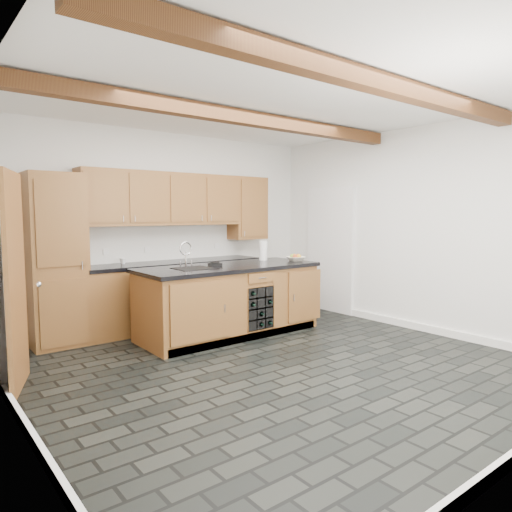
{
  "coord_description": "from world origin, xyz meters",
  "views": [
    {
      "loc": [
        -3.14,
        -3.65,
        1.62
      ],
      "look_at": [
        0.36,
        0.8,
        1.09
      ],
      "focal_mm": 32.0,
      "sensor_mm": 36.0,
      "label": 1
    }
  ],
  "objects_px": {
    "kitchen_scale": "(215,264)",
    "paper_towel": "(263,251)",
    "island": "(230,300)",
    "fruit_bowl": "(296,259)"
  },
  "relations": [
    {
      "from": "kitchen_scale",
      "to": "paper_towel",
      "type": "relative_size",
      "value": 0.7
    },
    {
      "from": "kitchen_scale",
      "to": "paper_towel",
      "type": "height_order",
      "value": "paper_towel"
    },
    {
      "from": "paper_towel",
      "to": "island",
      "type": "bearing_deg",
      "value": -161.69
    },
    {
      "from": "fruit_bowl",
      "to": "paper_towel",
      "type": "height_order",
      "value": "paper_towel"
    },
    {
      "from": "fruit_bowl",
      "to": "paper_towel",
      "type": "relative_size",
      "value": 0.93
    },
    {
      "from": "island",
      "to": "paper_towel",
      "type": "bearing_deg",
      "value": 18.31
    },
    {
      "from": "island",
      "to": "kitchen_scale",
      "type": "xyz_separation_m",
      "value": [
        -0.2,
        0.06,
        0.49
      ]
    },
    {
      "from": "island",
      "to": "fruit_bowl",
      "type": "distance_m",
      "value": 1.19
    },
    {
      "from": "kitchen_scale",
      "to": "paper_towel",
      "type": "distance_m",
      "value": 1.0
    },
    {
      "from": "island",
      "to": "paper_towel",
      "type": "xyz_separation_m",
      "value": [
        0.77,
        0.26,
        0.61
      ]
    }
  ]
}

